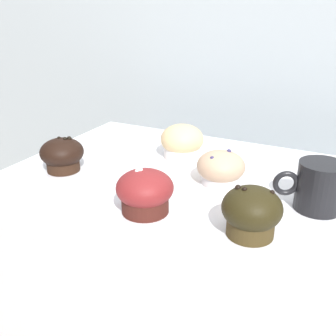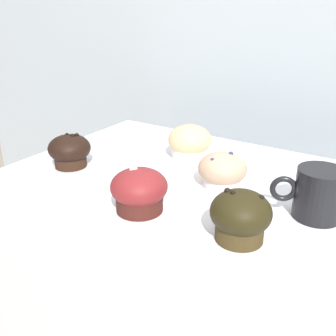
# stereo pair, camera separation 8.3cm
# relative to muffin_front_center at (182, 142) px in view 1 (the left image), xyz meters

# --- Properties ---
(wall_back) EXTENTS (3.20, 0.10, 1.80)m
(wall_back) POSITION_rel_muffin_front_center_xyz_m (0.15, 0.47, -0.09)
(wall_back) COLOR #A8B2B7
(wall_back) RESTS_ON ground
(muffin_front_center) EXTENTS (0.11, 0.11, 0.09)m
(muffin_front_center) POSITION_rel_muffin_front_center_xyz_m (0.00, 0.00, 0.00)
(muffin_front_center) COLOR white
(muffin_front_center) RESTS_ON display_counter
(muffin_back_left) EXTENTS (0.10, 0.10, 0.09)m
(muffin_back_left) POSITION_rel_muffin_front_center_xyz_m (0.26, -0.28, 0.00)
(muffin_back_left) COLOR #3F3117
(muffin_back_left) RESTS_ON display_counter
(muffin_back_right) EXTENTS (0.11, 0.11, 0.09)m
(muffin_back_right) POSITION_rel_muffin_front_center_xyz_m (0.06, -0.29, 0.00)
(muffin_back_right) COLOR #451B15
(muffin_back_right) RESTS_ON display_counter
(muffin_front_left) EXTENTS (0.10, 0.10, 0.08)m
(muffin_front_left) POSITION_rel_muffin_front_center_xyz_m (-0.21, -0.20, -0.00)
(muffin_front_left) COLOR black
(muffin_front_left) RESTS_ON display_counter
(muffin_front_right) EXTENTS (0.10, 0.10, 0.08)m
(muffin_front_right) POSITION_rel_muffin_front_center_xyz_m (0.14, -0.10, -0.01)
(muffin_front_right) COLOR silver
(muffin_front_right) RESTS_ON display_counter
(coffee_cup) EXTENTS (0.13, 0.09, 0.09)m
(coffee_cup) POSITION_rel_muffin_front_center_xyz_m (0.34, -0.13, 0.01)
(coffee_cup) COLOR black
(coffee_cup) RESTS_ON display_counter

